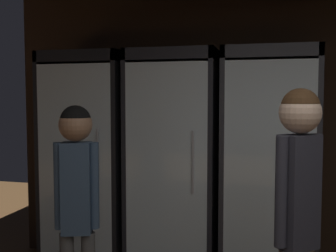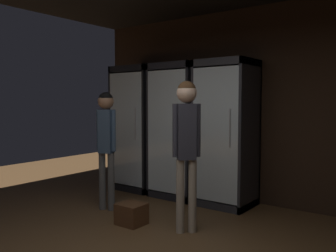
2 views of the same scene
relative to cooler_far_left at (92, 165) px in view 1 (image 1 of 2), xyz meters
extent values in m
cube|color=black|center=(2.11, 0.33, 0.41)|extent=(6.00, 0.06, 2.80)
cube|color=black|center=(0.00, 0.26, 0.03)|extent=(0.76, 0.04, 2.04)
cube|color=black|center=(-0.36, -0.05, 0.03)|extent=(0.04, 0.65, 2.04)
cube|color=black|center=(0.36, -0.05, 0.03)|extent=(0.04, 0.65, 2.04)
cube|color=black|center=(0.00, -0.05, 0.99)|extent=(0.76, 0.65, 0.10)
cube|color=white|center=(0.00, 0.23, 0.03)|extent=(0.68, 0.02, 1.80)
cube|color=silver|center=(0.00, -0.36, 0.03)|extent=(0.68, 0.02, 1.80)
cylinder|color=#B2B2B7|center=(0.23, -0.39, 0.13)|extent=(0.02, 0.02, 0.50)
cylinder|color=#9EAD99|center=(-0.24, -0.05, -0.75)|extent=(0.06, 0.06, 0.23)
cylinder|color=#9EAD99|center=(-0.24, -0.05, -0.60)|extent=(0.02, 0.02, 0.08)
cylinder|color=#2D2D33|center=(-0.24, -0.05, -0.75)|extent=(0.07, 0.07, 0.08)
cylinder|color=#194723|center=(-0.08, -0.05, -0.76)|extent=(0.07, 0.07, 0.21)
cylinder|color=#194723|center=(-0.08, -0.05, -0.62)|extent=(0.03, 0.03, 0.09)
cylinder|color=tan|center=(-0.08, -0.05, -0.77)|extent=(0.08, 0.08, 0.07)
cylinder|color=#336B38|center=(0.08, -0.04, -0.77)|extent=(0.07, 0.07, 0.19)
cylinder|color=#336B38|center=(0.08, -0.04, -0.64)|extent=(0.02, 0.02, 0.08)
cylinder|color=beige|center=(0.08, -0.04, -0.80)|extent=(0.07, 0.07, 0.06)
cylinder|color=gray|center=(0.25, -0.04, -0.75)|extent=(0.08, 0.08, 0.24)
cylinder|color=gray|center=(0.25, -0.04, -0.59)|extent=(0.03, 0.03, 0.08)
cylinder|color=white|center=(0.25, -0.04, -0.76)|extent=(0.08, 0.08, 0.07)
cube|color=silver|center=(0.00, -0.05, -0.28)|extent=(0.66, 0.57, 0.02)
cylinder|color=black|center=(-0.24, -0.01, -0.15)|extent=(0.06, 0.06, 0.23)
cylinder|color=black|center=(-0.24, -0.01, 0.00)|extent=(0.02, 0.02, 0.08)
cylinder|color=white|center=(-0.24, -0.01, -0.18)|extent=(0.06, 0.06, 0.08)
cylinder|color=#194723|center=(-0.09, -0.05, -0.17)|extent=(0.07, 0.07, 0.19)
cylinder|color=#194723|center=(-0.09, -0.05, -0.04)|extent=(0.02, 0.02, 0.06)
cylinder|color=#B2332D|center=(-0.09, -0.05, -0.20)|extent=(0.07, 0.07, 0.07)
cylinder|color=#194723|center=(0.08, -0.02, -0.16)|extent=(0.06, 0.06, 0.22)
cylinder|color=#194723|center=(0.08, -0.02, -0.02)|extent=(0.02, 0.02, 0.06)
cylinder|color=#2D2D33|center=(0.08, -0.02, -0.18)|extent=(0.06, 0.06, 0.08)
cylinder|color=#9EAD99|center=(0.25, -0.05, -0.16)|extent=(0.07, 0.07, 0.23)
cylinder|color=#9EAD99|center=(0.25, -0.05, 0.00)|extent=(0.03, 0.03, 0.08)
cylinder|color=white|center=(0.25, -0.05, -0.15)|extent=(0.07, 0.07, 0.06)
cube|color=silver|center=(0.00, -0.05, 0.32)|extent=(0.66, 0.57, 0.02)
cylinder|color=#194723|center=(-0.24, 0.00, 0.43)|extent=(0.07, 0.07, 0.21)
cylinder|color=#194723|center=(-0.24, 0.00, 0.58)|extent=(0.02, 0.02, 0.09)
cylinder|color=beige|center=(-0.24, 0.00, 0.43)|extent=(0.07, 0.07, 0.08)
cylinder|color=gray|center=(-0.09, -0.09, 0.44)|extent=(0.08, 0.08, 0.22)
cylinder|color=gray|center=(-0.09, -0.09, 0.59)|extent=(0.02, 0.02, 0.08)
cylinder|color=#B2332D|center=(-0.09, -0.09, 0.45)|extent=(0.08, 0.08, 0.06)
cylinder|color=black|center=(0.09, 0.00, 0.42)|extent=(0.08, 0.08, 0.19)
cylinder|color=black|center=(0.09, 0.00, 0.56)|extent=(0.03, 0.03, 0.08)
cylinder|color=#B2332D|center=(0.09, 0.00, 0.40)|extent=(0.08, 0.08, 0.05)
cylinder|color=#336B38|center=(0.24, 0.00, 0.44)|extent=(0.06, 0.06, 0.23)
cylinder|color=#336B38|center=(0.24, 0.00, 0.59)|extent=(0.02, 0.02, 0.07)
cylinder|color=white|center=(0.24, 0.00, 0.44)|extent=(0.07, 0.07, 0.08)
cube|color=black|center=(0.81, 0.26, 0.03)|extent=(0.76, 0.04, 2.04)
cube|color=black|center=(0.45, -0.05, 0.03)|extent=(0.04, 0.65, 2.04)
cube|color=black|center=(1.17, -0.05, 0.03)|extent=(0.04, 0.65, 2.04)
cube|color=black|center=(0.81, -0.05, 0.99)|extent=(0.76, 0.65, 0.10)
cube|color=white|center=(0.81, 0.23, 0.03)|extent=(0.68, 0.02, 1.80)
cube|color=silver|center=(0.81, -0.36, 0.03)|extent=(0.68, 0.02, 1.80)
cylinder|color=#B2B2B7|center=(1.04, -0.39, 0.13)|extent=(0.02, 0.02, 0.50)
cylinder|color=#194723|center=(0.65, -0.02, -0.76)|extent=(0.08, 0.08, 0.20)
cylinder|color=#194723|center=(0.65, -0.02, -0.62)|extent=(0.03, 0.03, 0.08)
cylinder|color=#B2332D|center=(0.65, -0.02, -0.77)|extent=(0.08, 0.08, 0.06)
cylinder|color=black|center=(0.97, -0.08, -0.64)|extent=(0.03, 0.03, 0.07)
cube|color=silver|center=(0.81, -0.05, -0.28)|extent=(0.66, 0.57, 0.02)
cylinder|color=black|center=(0.60, -0.01, -0.18)|extent=(0.07, 0.07, 0.18)
cylinder|color=black|center=(0.60, -0.01, -0.04)|extent=(0.03, 0.03, 0.10)
cylinder|color=beige|center=(0.60, -0.01, -0.18)|extent=(0.07, 0.07, 0.07)
cylinder|color=#9EAD99|center=(0.82, -0.09, -0.17)|extent=(0.06, 0.06, 0.21)
cylinder|color=#9EAD99|center=(0.82, -0.09, -0.02)|extent=(0.02, 0.02, 0.09)
cylinder|color=white|center=(0.82, -0.09, -0.16)|extent=(0.07, 0.07, 0.08)
cylinder|color=gray|center=(1.02, -0.07, -0.17)|extent=(0.08, 0.08, 0.19)
cylinder|color=gray|center=(1.02, -0.07, -0.04)|extent=(0.03, 0.03, 0.08)
cylinder|color=#2D2D33|center=(1.02, -0.07, -0.17)|extent=(0.08, 0.08, 0.05)
cube|color=silver|center=(0.81, -0.05, 0.32)|extent=(0.66, 0.57, 0.02)
cylinder|color=brown|center=(0.65, -0.05, 0.43)|extent=(0.07, 0.07, 0.21)
cylinder|color=brown|center=(0.65, -0.05, 0.58)|extent=(0.02, 0.02, 0.08)
cylinder|color=beige|center=(0.65, -0.05, 0.44)|extent=(0.07, 0.07, 0.05)
cylinder|color=black|center=(0.97, -0.04, 0.43)|extent=(0.08, 0.08, 0.22)
cylinder|color=black|center=(0.97, -0.04, 0.58)|extent=(0.02, 0.02, 0.08)
cylinder|color=beige|center=(0.97, -0.04, 0.44)|extent=(0.08, 0.08, 0.08)
cube|color=#2B2B30|center=(1.62, 0.26, 0.03)|extent=(0.76, 0.04, 2.04)
cube|color=#2B2B30|center=(1.26, -0.05, 0.03)|extent=(0.04, 0.65, 2.04)
cube|color=#2B2B30|center=(1.98, -0.05, 0.03)|extent=(0.04, 0.65, 2.04)
cube|color=#2B2B30|center=(1.62, -0.05, 0.99)|extent=(0.76, 0.65, 0.10)
cube|color=white|center=(1.62, 0.23, 0.03)|extent=(0.68, 0.02, 1.80)
cube|color=silver|center=(1.62, -0.36, 0.03)|extent=(0.68, 0.02, 1.80)
cylinder|color=#B2B2B7|center=(1.85, -0.39, 0.13)|extent=(0.02, 0.02, 0.50)
cylinder|color=#336B38|center=(1.40, -0.08, -0.60)|extent=(0.02, 0.02, 0.07)
cylinder|color=#194723|center=(1.62, -0.01, -0.64)|extent=(0.02, 0.02, 0.08)
cylinder|color=#9EAD99|center=(1.85, -0.08, -0.64)|extent=(0.02, 0.02, 0.08)
cube|color=silver|center=(1.62, -0.05, -0.28)|extent=(0.66, 0.57, 0.02)
cylinder|color=#9EAD99|center=(1.45, -0.02, -0.17)|extent=(0.07, 0.07, 0.19)
cylinder|color=#9EAD99|center=(1.45, -0.02, -0.04)|extent=(0.03, 0.03, 0.07)
cylinder|color=white|center=(1.45, -0.02, -0.17)|extent=(0.08, 0.08, 0.06)
cylinder|color=gray|center=(1.79, -0.07, -0.17)|extent=(0.08, 0.08, 0.20)
cylinder|color=gray|center=(1.79, -0.07, -0.04)|extent=(0.03, 0.03, 0.07)
cylinder|color=#2D2D33|center=(1.79, -0.07, -0.17)|extent=(0.08, 0.08, 0.05)
cube|color=silver|center=(1.62, -0.05, 0.32)|extent=(0.66, 0.57, 0.02)
cylinder|color=brown|center=(1.40, -0.04, 0.42)|extent=(0.07, 0.07, 0.19)
cylinder|color=brown|center=(1.40, -0.04, 0.56)|extent=(0.02, 0.02, 0.08)
cylinder|color=beige|center=(1.40, -0.04, 0.40)|extent=(0.07, 0.07, 0.07)
cylinder|color=#194723|center=(1.61, -0.02, 0.44)|extent=(0.06, 0.06, 0.22)
cylinder|color=#194723|center=(1.61, -0.02, 0.58)|extent=(0.02, 0.02, 0.06)
cylinder|color=#B2332D|center=(1.61, -0.02, 0.41)|extent=(0.07, 0.07, 0.06)
cylinder|color=gray|center=(1.84, -0.02, 0.44)|extent=(0.07, 0.07, 0.23)
cylinder|color=gray|center=(1.84, -0.02, 0.59)|extent=(0.03, 0.03, 0.06)
cylinder|color=#2D2D33|center=(1.84, -0.02, 0.41)|extent=(0.08, 0.08, 0.06)
cube|color=#384C66|center=(0.45, -1.22, 0.07)|extent=(0.21, 0.18, 0.58)
cylinder|color=#384C66|center=(0.34, -1.25, 0.08)|extent=(0.06, 0.06, 0.55)
cylinder|color=#384C66|center=(0.56, -1.19, 0.08)|extent=(0.06, 0.06, 0.55)
sphere|color=#9E7051|center=(0.45, -1.22, 0.47)|extent=(0.21, 0.21, 0.21)
sphere|color=black|center=(0.45, -1.22, 0.50)|extent=(0.19, 0.19, 0.19)
cube|color=#2D2D38|center=(1.78, -1.28, 0.14)|extent=(0.24, 0.24, 0.62)
cylinder|color=#2D2D38|center=(1.69, -1.37, 0.15)|extent=(0.06, 0.06, 0.59)
cylinder|color=#2D2D38|center=(1.88, -1.20, 0.15)|extent=(0.06, 0.06, 0.59)
sphere|color=beige|center=(1.78, -1.28, 0.56)|extent=(0.22, 0.22, 0.22)
sphere|color=#472D19|center=(1.78, -1.28, 0.59)|extent=(0.20, 0.20, 0.20)
camera|label=1|loc=(1.64, -3.57, 0.65)|focal=44.11mm
camera|label=2|loc=(3.98, -4.57, 0.46)|focal=38.60mm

